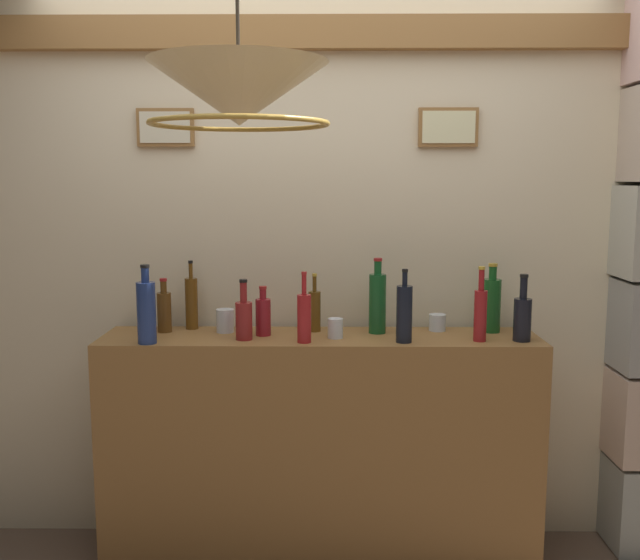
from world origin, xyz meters
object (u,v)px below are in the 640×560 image
(liquor_bottle_gin, at_px, (244,318))
(liquor_bottle_amaro, at_px, (377,302))
(liquor_bottle_vodka, at_px, (492,304))
(glass_tumbler_shot, at_px, (335,328))
(liquor_bottle_vermouth, at_px, (480,313))
(liquor_bottle_mezcal, at_px, (164,310))
(liquor_bottle_brandy, at_px, (192,302))
(pendant_lamp, at_px, (239,96))
(liquor_bottle_rye, at_px, (263,316))
(liquor_bottle_port, at_px, (522,317))
(liquor_bottle_rum, at_px, (315,310))
(liquor_bottle_scotch, at_px, (404,313))
(glass_tumbler_rocks, at_px, (437,322))
(liquor_bottle_tequila, at_px, (304,317))
(liquor_bottle_bourbon, at_px, (146,311))
(glass_tumbler_highball, at_px, (225,321))

(liquor_bottle_gin, bearing_deg, liquor_bottle_amaro, 13.53)
(liquor_bottle_vodka, bearing_deg, glass_tumbler_shot, -169.42)
(liquor_bottle_gin, xyz_separation_m, liquor_bottle_vermouth, (0.98, -0.02, 0.03))
(liquor_bottle_mezcal, xyz_separation_m, liquor_bottle_vodka, (1.44, 0.02, 0.03))
(liquor_bottle_brandy, height_order, pendant_lamp, pendant_lamp)
(pendant_lamp, bearing_deg, liquor_bottle_rye, 89.95)
(liquor_bottle_mezcal, bearing_deg, liquor_bottle_port, -5.90)
(liquor_bottle_rum, bearing_deg, liquor_bottle_vodka, -0.28)
(liquor_bottle_scotch, bearing_deg, liquor_bottle_port, 3.44)
(liquor_bottle_vermouth, distance_m, liquor_bottle_rye, 0.91)
(liquor_bottle_mezcal, distance_m, glass_tumbler_rocks, 1.21)
(liquor_bottle_tequila, bearing_deg, liquor_bottle_brandy, 152.86)
(liquor_bottle_vermouth, height_order, liquor_bottle_rye, liquor_bottle_vermouth)
(liquor_bottle_gin, relative_size, liquor_bottle_bourbon, 0.78)
(liquor_bottle_bourbon, height_order, liquor_bottle_rum, liquor_bottle_bourbon)
(liquor_bottle_bourbon, xyz_separation_m, glass_tumbler_shot, (0.77, 0.11, -0.09))
(liquor_bottle_port, bearing_deg, liquor_bottle_vodka, 116.80)
(liquor_bottle_bourbon, bearing_deg, liquor_bottle_rye, 18.43)
(liquor_bottle_scotch, bearing_deg, liquor_bottle_mezcal, 169.72)
(liquor_bottle_tequila, distance_m, liquor_bottle_brandy, 0.58)
(glass_tumbler_rocks, bearing_deg, glass_tumbler_highball, -177.41)
(liquor_bottle_tequila, height_order, glass_tumbler_shot, liquor_bottle_tequila)
(liquor_bottle_tequila, bearing_deg, liquor_bottle_rum, 79.91)
(liquor_bottle_mezcal, distance_m, glass_tumbler_highball, 0.27)
(liquor_bottle_vermouth, bearing_deg, liquor_bottle_port, 1.59)
(liquor_bottle_brandy, bearing_deg, pendant_lamp, -68.80)
(liquor_bottle_vodka, bearing_deg, liquor_bottle_amaro, -176.98)
(liquor_bottle_vermouth, height_order, liquor_bottle_rum, liquor_bottle_vermouth)
(liquor_bottle_rum, xyz_separation_m, glass_tumbler_shot, (0.09, -0.13, -0.05))
(liquor_bottle_tequila, relative_size, liquor_bottle_bourbon, 0.90)
(liquor_bottle_bourbon, relative_size, liquor_bottle_vodka, 1.07)
(glass_tumbler_highball, relative_size, glass_tumbler_shot, 1.22)
(liquor_bottle_tequila, distance_m, liquor_bottle_gin, 0.26)
(liquor_bottle_bourbon, distance_m, liquor_bottle_port, 1.55)
(liquor_bottle_vodka, distance_m, glass_tumbler_rocks, 0.25)
(liquor_bottle_brandy, distance_m, liquor_bottle_vermouth, 1.26)
(liquor_bottle_amaro, distance_m, liquor_bottle_vodka, 0.50)
(liquor_bottle_vermouth, height_order, glass_tumbler_rocks, liquor_bottle_vermouth)
(liquor_bottle_tequila, height_order, glass_tumbler_rocks, liquor_bottle_tequila)
(glass_tumbler_rocks, bearing_deg, liquor_bottle_gin, -167.40)
(glass_tumbler_shot, bearing_deg, glass_tumbler_rocks, 18.56)
(liquor_bottle_mezcal, bearing_deg, pendant_lamp, -60.84)
(liquor_bottle_mezcal, height_order, liquor_bottle_rye, liquor_bottle_mezcal)
(liquor_bottle_rum, xyz_separation_m, liquor_bottle_port, (0.87, -0.18, 0.01))
(liquor_bottle_tequila, xyz_separation_m, liquor_bottle_gin, (-0.25, 0.05, -0.02))
(liquor_bottle_amaro, relative_size, glass_tumbler_shot, 3.94)
(liquor_bottle_port, distance_m, pendant_lamp, 1.50)
(liquor_bottle_brandy, height_order, glass_tumbler_shot, liquor_bottle_brandy)
(liquor_bottle_tequila, relative_size, glass_tumbler_rocks, 3.94)
(liquor_bottle_rye, bearing_deg, liquor_bottle_brandy, 158.45)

